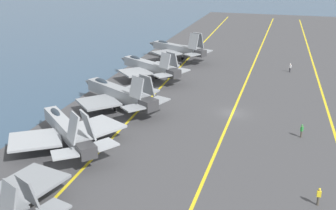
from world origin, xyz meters
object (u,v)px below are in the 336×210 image
object	(u,v)px
parked_jet_third	(118,93)
crew_white_vest	(290,67)
parked_jet_fifth	(177,48)
parked_jet_second	(66,129)
crew_yellow_vest	(319,196)
parked_jet_fourth	(149,66)
crew_green_vest	(302,130)

from	to	relation	value
parked_jet_third	crew_white_vest	size ratio (longest dim) A/B	9.37
parked_jet_third	parked_jet_fifth	size ratio (longest dim) A/B	1.03
parked_jet_second	crew_white_vest	distance (m)	50.15
parked_jet_third	crew_white_vest	xyz separation A→B (m)	(28.66, -24.78, -1.35)
parked_jet_second	parked_jet_fifth	xyz separation A→B (m)	(46.47, -0.97, 0.35)
parked_jet_fifth	crew_yellow_vest	world-z (taller)	parked_jet_fifth
parked_jet_third	crew_yellow_vest	xyz separation A→B (m)	(-19.28, -28.50, -1.32)
parked_jet_fourth	crew_white_vest	world-z (taller)	parked_jet_fourth
parked_jet_second	crew_white_vest	world-z (taller)	parked_jet_second
parked_jet_second	parked_jet_fifth	distance (m)	46.48
parked_jet_second	crew_yellow_vest	distance (m)	29.36
parked_jet_fifth	crew_yellow_vest	xyz separation A→B (m)	(-51.10, -28.00, -1.64)
parked_jet_second	parked_jet_third	xyz separation A→B (m)	(14.65, -0.47, 0.03)
parked_jet_third	parked_jet_fifth	xyz separation A→B (m)	(31.82, -0.50, 0.32)
parked_jet_second	parked_jet_third	size ratio (longest dim) A/B	0.89
crew_white_vest	crew_green_vest	bearing A→B (deg)	-176.10
parked_jet_third	crew_green_vest	xyz separation A→B (m)	(-3.55, -26.98, -1.35)
parked_jet_third	crew_white_vest	world-z (taller)	parked_jet_third
parked_jet_fourth	parked_jet_second	bearing A→B (deg)	-179.78
parked_jet_third	crew_white_vest	bearing A→B (deg)	-40.85
parked_jet_third	crew_white_vest	distance (m)	37.91
parked_jet_fourth	parked_jet_fifth	world-z (taller)	parked_jet_fifth
parked_jet_second	crew_green_vest	xyz separation A→B (m)	(11.10, -27.44, -1.32)
parked_jet_second	parked_jet_fifth	world-z (taller)	parked_jet_fifth
parked_jet_second	crew_green_vest	distance (m)	29.63
crew_yellow_vest	crew_green_vest	size ratio (longest dim) A/B	1.03
parked_jet_third	parked_jet_fourth	size ratio (longest dim) A/B	1.05
parked_jet_fifth	crew_green_vest	xyz separation A→B (m)	(-35.37, -26.47, -1.68)
crew_white_vest	parked_jet_second	bearing A→B (deg)	149.76
crew_green_vest	crew_yellow_vest	bearing A→B (deg)	-174.48
crew_white_vest	crew_yellow_vest	world-z (taller)	crew_yellow_vest
crew_yellow_vest	parked_jet_fourth	bearing A→B (deg)	39.41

